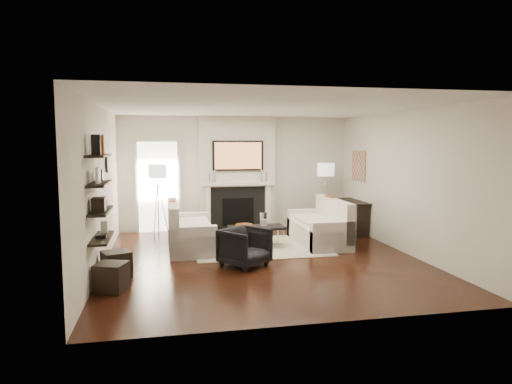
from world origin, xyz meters
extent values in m
plane|color=black|center=(0.00, 0.00, 0.00)|extent=(6.00, 6.00, 0.00)
plane|color=white|center=(0.00, 0.00, 2.70)|extent=(6.00, 6.00, 0.00)
plane|color=silver|center=(0.00, 3.00, 1.35)|extent=(5.50, 0.00, 5.50)
plane|color=silver|center=(0.00, -3.00, 1.35)|extent=(5.50, 0.00, 5.50)
plane|color=silver|center=(-2.75, 0.00, 1.35)|extent=(0.00, 6.00, 6.00)
plane|color=silver|center=(2.75, 0.00, 1.35)|extent=(0.00, 6.00, 6.00)
cube|color=silver|center=(0.00, 2.88, 1.35)|extent=(1.80, 0.25, 2.70)
cube|color=black|center=(0.00, 2.74, 0.52)|extent=(1.30, 0.02, 1.04)
cube|color=black|center=(0.00, 2.73, 0.45)|extent=(0.75, 0.02, 0.65)
cube|color=white|center=(-0.72, 2.71, 0.55)|extent=(0.12, 0.08, 1.10)
cube|color=white|center=(0.72, 2.71, 0.55)|extent=(0.12, 0.08, 1.10)
cube|color=white|center=(0.00, 2.69, 1.12)|extent=(1.70, 0.18, 0.07)
cube|color=black|center=(0.00, 2.71, 1.78)|extent=(1.20, 0.06, 0.70)
cube|color=#BF723F|center=(0.00, 2.68, 1.78)|extent=(1.10, 0.00, 0.62)
cylinder|color=silver|center=(-0.55, 2.70, 1.30)|extent=(0.04, 0.04, 0.30)
cylinder|color=silver|center=(-0.68, 2.70, 1.27)|extent=(0.04, 0.04, 0.24)
cylinder|color=silver|center=(0.55, 2.70, 1.30)|extent=(0.04, 0.04, 0.30)
cylinder|color=silver|center=(0.68, 2.70, 1.27)|extent=(0.04, 0.04, 0.24)
cube|color=white|center=(-1.85, 2.98, 1.05)|extent=(0.90, 0.02, 2.10)
cube|color=white|center=(-2.33, 2.96, 1.05)|extent=(0.06, 0.06, 2.16)
cube|color=white|center=(-1.37, 2.96, 1.05)|extent=(0.06, 0.06, 2.16)
cube|color=white|center=(-1.85, 2.96, 2.13)|extent=(1.02, 0.06, 0.06)
cube|color=#B7B296|center=(0.13, 0.91, 0.01)|extent=(2.60, 2.00, 0.01)
cube|color=silver|center=(-1.22, 1.05, 0.21)|extent=(0.85, 1.80, 0.42)
cube|color=silver|center=(-1.55, 1.05, 0.53)|extent=(0.18, 1.80, 0.80)
cube|color=silver|center=(-1.22, 0.24, 0.30)|extent=(0.85, 0.18, 0.60)
cube|color=silver|center=(-1.22, 1.86, 0.30)|extent=(0.85, 0.18, 0.60)
cube|color=silver|center=(-1.17, 1.05, 0.47)|extent=(0.63, 1.44, 0.10)
cube|color=#9E4813|center=(-1.55, 1.35, 0.73)|extent=(0.10, 0.42, 0.42)
cube|color=black|center=(-1.55, 0.75, 0.72)|extent=(0.10, 0.40, 0.40)
cube|color=silver|center=(1.40, 1.00, 0.21)|extent=(0.85, 1.80, 0.42)
cube|color=silver|center=(1.73, 1.00, 0.53)|extent=(0.18, 1.80, 0.80)
cube|color=silver|center=(1.40, 0.19, 0.30)|extent=(0.85, 0.18, 0.60)
cube|color=silver|center=(1.40, 1.81, 0.30)|extent=(0.85, 0.18, 0.60)
cube|color=silver|center=(1.35, 1.00, 0.47)|extent=(0.63, 1.44, 0.10)
cube|color=#9E4813|center=(1.73, 1.30, 0.73)|extent=(0.10, 0.42, 0.42)
cube|color=black|center=(1.73, 0.70, 0.72)|extent=(0.10, 0.40, 0.40)
cube|color=black|center=(0.08, 0.95, 0.40)|extent=(1.10, 0.55, 0.04)
cylinder|color=silver|center=(-0.42, 0.73, 0.19)|extent=(0.02, 0.02, 0.38)
cylinder|color=silver|center=(0.58, 0.73, 0.19)|extent=(0.02, 0.02, 0.38)
cylinder|color=silver|center=(-0.42, 1.17, 0.19)|extent=(0.02, 0.02, 0.38)
cylinder|color=silver|center=(0.58, 1.17, 0.19)|extent=(0.02, 0.02, 0.38)
cylinder|color=white|center=(0.23, 0.95, 0.56)|extent=(0.16, 0.16, 0.27)
cylinder|color=white|center=(0.23, 0.95, 0.50)|extent=(0.09, 0.09, 0.14)
cylinder|color=#9D571A|center=(-0.17, 0.95, 0.45)|extent=(0.34, 0.34, 0.06)
imported|color=black|center=(-0.39, -0.38, 0.35)|extent=(0.94, 0.93, 0.71)
cylinder|color=silver|center=(-1.85, 2.52, 0.60)|extent=(0.02, 0.02, 1.20)
cylinder|color=white|center=(-1.85, 2.52, 1.45)|extent=(0.40, 0.40, 0.30)
cylinder|color=silver|center=(-1.74, 2.52, 0.60)|extent=(0.25, 0.02, 1.23)
cylinder|color=silver|center=(-1.91, 2.62, 0.60)|extent=(0.14, 0.22, 1.23)
cylinder|color=silver|center=(-1.91, 2.43, 0.60)|extent=(0.14, 0.22, 1.23)
cylinder|color=silver|center=(2.05, 2.39, 0.60)|extent=(0.02, 0.02, 1.20)
cylinder|color=white|center=(2.05, 2.39, 1.45)|extent=(0.40, 0.40, 0.30)
cylinder|color=silver|center=(2.16, 2.39, 0.60)|extent=(0.25, 0.02, 1.23)
cylinder|color=silver|center=(2.00, 2.48, 0.60)|extent=(0.14, 0.22, 1.23)
cylinder|color=silver|center=(1.99, 2.29, 0.60)|extent=(0.14, 0.22, 1.23)
cube|color=black|center=(2.57, 1.93, 0.73)|extent=(0.35, 1.20, 0.04)
cube|color=black|center=(2.57, 1.38, 0.35)|extent=(0.30, 0.04, 0.71)
cube|color=black|center=(2.57, 2.48, 0.35)|extent=(0.30, 0.04, 0.71)
cube|color=#AC7E56|center=(2.73, 2.05, 1.55)|extent=(0.03, 0.70, 0.70)
cube|color=black|center=(-2.62, -1.00, 0.70)|extent=(0.25, 1.00, 0.03)
cube|color=black|center=(-2.62, -1.00, 1.10)|extent=(0.25, 1.00, 0.04)
cube|color=black|center=(-2.62, -1.00, 1.50)|extent=(0.25, 1.00, 0.04)
cube|color=black|center=(-2.62, -1.00, 1.90)|extent=(0.25, 1.00, 0.04)
cube|color=black|center=(-2.62, -1.22, 2.06)|extent=(0.12, 0.10, 0.28)
cube|color=#9E4813|center=(-2.62, -0.87, 2.06)|extent=(0.12, 0.10, 0.28)
cube|color=white|center=(-2.62, -1.13, 1.63)|extent=(0.04, 0.30, 0.22)
cube|color=black|center=(-2.62, -0.72, 1.61)|extent=(0.04, 0.22, 0.18)
cube|color=black|center=(-2.62, -1.17, 1.22)|extent=(0.18, 0.25, 0.20)
cube|color=black|center=(-2.62, -0.82, 1.18)|extent=(0.15, 0.12, 0.12)
cube|color=black|center=(-2.62, -1.04, 0.74)|extent=(0.14, 0.20, 0.05)
cube|color=white|center=(-2.62, -0.67, 0.81)|extent=(0.10, 0.10, 0.18)
cylinder|color=black|center=(-2.73, 0.90, 1.70)|extent=(0.04, 0.34, 0.34)
cylinder|color=white|center=(-2.71, 0.90, 1.70)|extent=(0.01, 0.29, 0.29)
cube|color=black|center=(-2.47, -0.59, 0.20)|extent=(0.52, 0.52, 0.40)
cube|color=black|center=(-2.47, -1.31, 0.20)|extent=(0.51, 0.51, 0.40)
camera|label=1|loc=(-1.72, -7.84, 2.09)|focal=32.00mm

